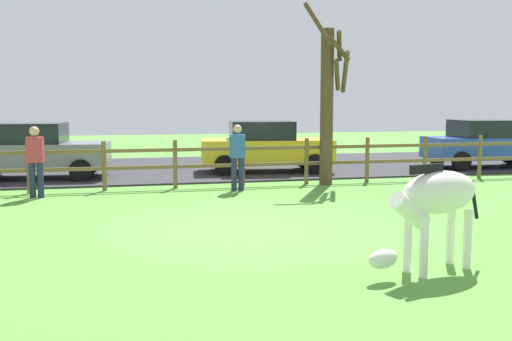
% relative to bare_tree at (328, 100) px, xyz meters
% --- Properties ---
extents(ground_plane, '(60.00, 60.00, 0.00)m').
position_rel_bare_tree_xyz_m(ground_plane, '(-3.54, -4.79, -2.25)').
color(ground_plane, '#549338').
extents(parking_asphalt, '(28.00, 7.40, 0.05)m').
position_rel_bare_tree_xyz_m(parking_asphalt, '(-3.54, 4.51, -2.22)').
color(parking_asphalt, '#2D2D33').
rests_on(parking_asphalt, ground_plane).
extents(paddock_fence, '(21.17, 0.11, 1.23)m').
position_rel_bare_tree_xyz_m(paddock_fence, '(-4.01, 0.21, -1.55)').
color(paddock_fence, brown).
rests_on(paddock_fence, ground_plane).
extents(bare_tree, '(1.30, 1.02, 4.76)m').
position_rel_bare_tree_xyz_m(bare_tree, '(0.00, 0.00, 0.00)').
color(bare_tree, '#513A23').
rests_on(bare_tree, ground_plane).
extents(zebra, '(1.88, 0.85, 1.41)m').
position_rel_bare_tree_xyz_m(zebra, '(-1.49, -7.95, -1.32)').
color(zebra, white).
rests_on(zebra, ground_plane).
extents(crow_on_grass, '(0.21, 0.10, 0.20)m').
position_rel_bare_tree_xyz_m(crow_on_grass, '(0.53, -3.45, -2.12)').
color(crow_on_grass, black).
rests_on(crow_on_grass, ground_plane).
extents(parked_car_grey, '(4.15, 2.19, 1.56)m').
position_rel_bare_tree_xyz_m(parked_car_grey, '(-7.72, 2.73, -1.40)').
color(parked_car_grey, slate).
rests_on(parked_car_grey, parking_asphalt).
extents(parked_car_yellow, '(4.18, 2.27, 1.56)m').
position_rel_bare_tree_xyz_m(parked_car_yellow, '(-0.99, 2.80, -1.40)').
color(parked_car_yellow, yellow).
rests_on(parked_car_yellow, parking_asphalt).
extents(parked_car_blue, '(4.13, 2.15, 1.56)m').
position_rel_bare_tree_xyz_m(parked_car_blue, '(6.42, 2.28, -1.40)').
color(parked_car_blue, '#2D4CAD').
rests_on(parked_car_blue, parking_asphalt).
extents(visitor_left_of_tree, '(0.38, 0.25, 1.64)m').
position_rel_bare_tree_xyz_m(visitor_left_of_tree, '(-7.26, -0.54, -1.34)').
color(visitor_left_of_tree, '#232847').
rests_on(visitor_left_of_tree, ground_plane).
extents(visitor_right_of_tree, '(0.37, 0.24, 1.64)m').
position_rel_bare_tree_xyz_m(visitor_right_of_tree, '(-2.55, -0.57, -1.34)').
color(visitor_right_of_tree, '#232847').
rests_on(visitor_right_of_tree, ground_plane).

